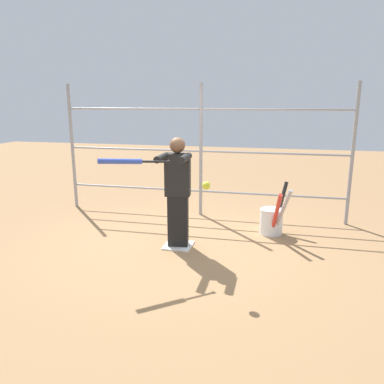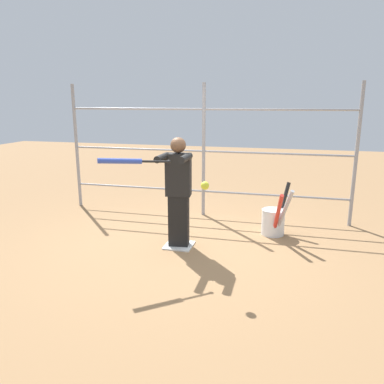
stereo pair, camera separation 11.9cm
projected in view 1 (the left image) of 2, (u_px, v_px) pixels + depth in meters
The scene contains 7 objects.
ground_plane at pixel (178, 246), 5.45m from camera, with size 24.00×24.00×0.00m, color #9E754C.
home_plate at pixel (178, 245), 5.45m from camera, with size 0.40×0.40×0.02m.
fence_backstop at pixel (201, 151), 6.68m from camera, with size 5.14×0.06×2.37m.
batter at pixel (178, 189), 5.23m from camera, with size 0.40×0.56×1.58m.
baseball_bat_swinging at pixel (126, 161), 4.53m from camera, with size 0.76×0.57×0.12m.
softball_in_flight at pixel (206, 186), 4.23m from camera, with size 0.10×0.10×0.10m.
bat_bucket at pixel (272, 220), 5.88m from camera, with size 0.48×0.79×0.82m.
Camera 1 is at (-1.34, 4.93, 2.06)m, focal length 35.00 mm.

